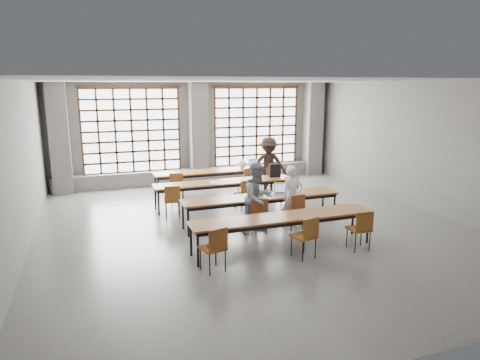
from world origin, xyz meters
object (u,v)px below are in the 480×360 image
Objects in this scene: chair_mid_centre at (245,192)px; student_back at (269,165)px; desk_row_b at (224,183)px; chair_back_mid at (247,178)px; chair_front_left at (259,212)px; chair_near_mid at (307,233)px; plastic_bag at (242,164)px; chair_mid_right at (290,188)px; chair_near_right at (361,226)px; student_male at (292,197)px; laptop_front at (281,191)px; chair_back_right at (270,177)px; desk_row_a at (217,172)px; laptop_back at (255,165)px; backpack at (275,170)px; chair_near_left at (215,245)px; chair_back_left at (177,184)px; green_box at (258,194)px; phone at (270,196)px; desk_row_c at (261,198)px; mouse at (296,192)px; chair_mid_left at (172,198)px; student_female at (258,198)px; chair_front_right at (295,208)px; red_pouch at (213,245)px; desk_row_d at (283,219)px.

student_back reaches higher than chair_mid_centre.
chair_back_mid is at bearing 42.02° from desk_row_b.
chair_front_left reaches higher than desk_row_b.
chair_near_mid is (0.34, -1.69, 0.00)m from chair_front_left.
chair_mid_right is at bearing -74.09° from plastic_bag.
chair_near_right is 0.57× the size of student_male.
student_male is at bearing -87.81° from laptop_front.
chair_back_right is at bearing -64.79° from student_back.
laptop_back reaches higher than desk_row_a.
backpack reaches higher than laptop_front.
plastic_bag is (2.64, 5.83, 0.34)m from chair_near_left.
chair_back_left is 1.00× the size of chair_back_right.
green_box reaches higher than phone.
backpack reaches higher than chair_back_right.
laptop_back is at bearing 46.63° from desk_row_b.
laptop_back is 1.37× the size of plastic_bag.
phone is at bearing -59.39° from chair_back_left.
desk_row_c is 40.82× the size of mouse.
chair_mid_left is at bearing 91.83° from chair_near_left.
chair_near_left is at bearing -152.16° from student_female.
chair_mid_centre is 2.20× the size of backpack.
chair_near_left is at bearing -132.67° from chair_front_left.
desk_row_c is 4.55× the size of chair_mid_right.
laptop_back reaches higher than chair_back_mid.
chair_back_left is 2.24m from chair_back_mid.
chair_near_left is (-1.91, -3.56, 0.00)m from chair_mid_centre.
desk_row_b is at bearing 100.38° from green_box.
chair_front_right is 0.49× the size of student_back.
desk_row_c reaches higher than red_pouch.
laptop_front reaches higher than chair_mid_centre.
plastic_bag reaches higher than mouse.
desk_row_b is at bearing 101.42° from desk_row_c.
student_back is 4.46× the size of backpack.
chair_near_left is at bearing -129.01° from desk_row_c.
chair_near_mid reaches higher than desk_row_a.
chair_near_right reaches higher than green_box.
student_male reaches higher than phone.
chair_mid_centre is 1.00× the size of chair_near_left.
desk_row_a is 4.55× the size of chair_mid_centre.
chair_back_left is 3.15m from green_box.
desk_row_d is 1.34m from chair_front_right.
chair_near_right reaches higher than red_pouch.
laptop_front is at bearing -92.26° from chair_back_mid.
chair_mid_left is (-2.67, -1.59, 0.00)m from chair_back_mid.
chair_back_right is 1.00× the size of chair_mid_left.
desk_row_b is 1.91m from desk_row_c.
chair_back_mid is 1.75m from chair_mid_right.
student_back reaches higher than student_male.
student_back is at bearing 72.74° from laptop_front.
chair_front_right is (0.58, -1.88, 0.00)m from chair_mid_centre.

